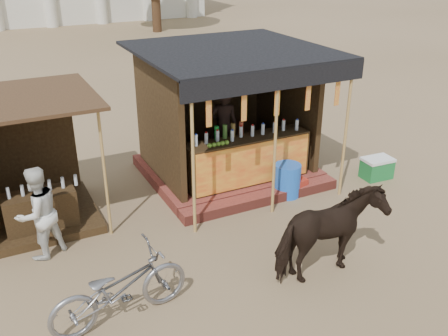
% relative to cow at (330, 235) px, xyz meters
% --- Properties ---
extents(ground, '(120.00, 120.00, 0.00)m').
position_rel_cow_xyz_m(ground, '(-0.71, 0.50, -0.72)').
color(ground, '#846B4C').
rests_on(ground, ground).
extents(main_stall, '(3.60, 3.61, 2.78)m').
position_rel_cow_xyz_m(main_stall, '(0.29, 3.86, 0.31)').
color(main_stall, brown).
rests_on(main_stall, ground).
extents(secondary_stall, '(2.40, 2.40, 2.38)m').
position_rel_cow_xyz_m(secondary_stall, '(-3.87, 3.74, 0.13)').
color(secondary_stall, '#3B2A15').
rests_on(secondary_stall, ground).
extents(cow, '(1.75, 0.89, 1.44)m').
position_rel_cow_xyz_m(cow, '(0.00, 0.00, 0.00)').
color(cow, black).
rests_on(cow, ground).
extents(motorbike, '(2.00, 0.89, 1.02)m').
position_rel_cow_xyz_m(motorbike, '(-3.09, 0.45, -0.21)').
color(motorbike, gray).
rests_on(motorbike, ground).
extents(bystander, '(0.95, 0.87, 1.56)m').
position_rel_cow_xyz_m(bystander, '(-3.80, 2.50, 0.06)').
color(bystander, silver).
rests_on(bystander, ground).
extents(blue_barrel, '(0.68, 0.68, 0.67)m').
position_rel_cow_xyz_m(blue_barrel, '(0.91, 2.50, -0.38)').
color(blue_barrel, blue).
rests_on(blue_barrel, ground).
extents(red_crate, '(0.48, 0.45, 0.33)m').
position_rel_cow_xyz_m(red_crate, '(1.10, 2.50, -0.56)').
color(red_crate, '#A2271B').
rests_on(red_crate, ground).
extents(cooler, '(0.67, 0.48, 0.46)m').
position_rel_cow_xyz_m(cooler, '(3.10, 2.32, -0.49)').
color(cooler, '#197132').
rests_on(cooler, ground).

